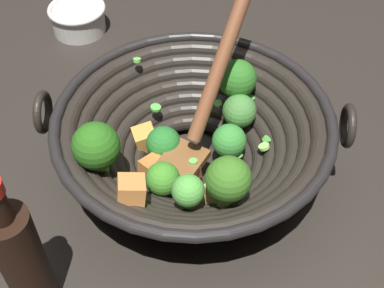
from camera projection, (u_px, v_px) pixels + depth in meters
name	position (u px, v px, depth m)	size (l,w,h in m)	color
ground_plane	(193.00, 172.00, 0.70)	(4.00, 4.00, 0.00)	#28231E
wok	(193.00, 137.00, 0.65)	(0.35, 0.36, 0.28)	black
soy_sauce_bottle	(21.00, 258.00, 0.52)	(0.05, 0.05, 0.20)	black
prep_bowl	(78.00, 18.00, 0.90)	(0.10, 0.10, 0.05)	silver
garlic_bulb	(149.00, 54.00, 0.84)	(0.05, 0.05, 0.05)	silver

